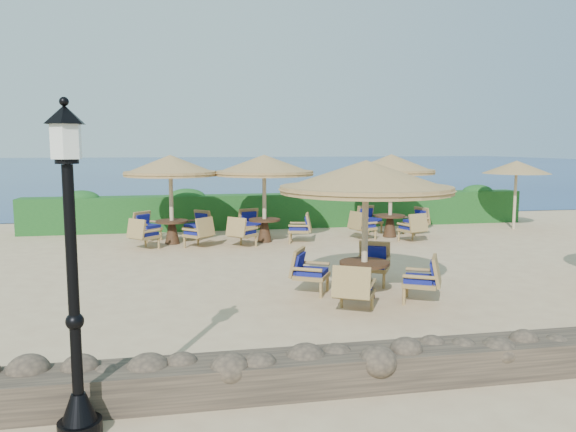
% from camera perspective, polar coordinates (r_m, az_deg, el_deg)
% --- Properties ---
extents(ground, '(120.00, 120.00, 0.00)m').
position_cam_1_polar(ground, '(13.36, 5.60, -5.52)').
color(ground, tan).
rests_on(ground, ground).
extents(sea, '(160.00, 160.00, 0.00)m').
position_cam_1_polar(sea, '(82.62, -8.45, 5.08)').
color(sea, navy).
rests_on(sea, ground).
extents(hedge, '(18.00, 0.90, 1.20)m').
position_cam_1_polar(hedge, '(20.17, -0.22, 0.55)').
color(hedge, '#164419').
rests_on(hedge, ground).
extents(stone_wall, '(15.00, 0.65, 0.44)m').
position_cam_1_polar(stone_wall, '(7.80, 19.12, -13.55)').
color(stone_wall, brown).
rests_on(stone_wall, ground).
extents(lamp_post, '(0.44, 0.44, 3.31)m').
position_cam_1_polar(lamp_post, '(5.94, -21.00, -6.72)').
color(lamp_post, black).
rests_on(lamp_post, ground).
extents(extra_parasol, '(2.30, 2.30, 2.41)m').
position_cam_1_polar(extra_parasol, '(21.13, 22.20, 4.60)').
color(extra_parasol, '#C9B38E').
rests_on(extra_parasol, ground).
extents(cafe_set_0, '(3.33, 3.33, 2.65)m').
position_cam_1_polar(cafe_set_0, '(10.73, 7.88, 1.83)').
color(cafe_set_0, '#C9B38E').
rests_on(cafe_set_0, ground).
extents(cafe_set_2, '(2.76, 2.76, 2.65)m').
position_cam_1_polar(cafe_set_2, '(16.96, -11.82, 3.26)').
color(cafe_set_2, '#C9B38E').
rests_on(cafe_set_2, ground).
extents(cafe_set_3, '(3.01, 3.01, 2.65)m').
position_cam_1_polar(cafe_set_3, '(16.95, -2.43, 3.89)').
color(cafe_set_3, '#C9B38E').
rests_on(cafe_set_3, ground).
extents(cafe_set_4, '(2.88, 2.88, 2.65)m').
position_cam_1_polar(cafe_set_4, '(18.19, 10.41, 3.58)').
color(cafe_set_4, '#C9B38E').
rests_on(cafe_set_4, ground).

